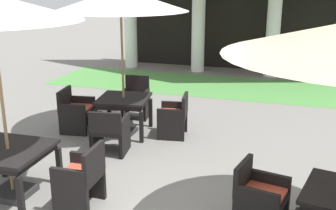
{
  "coord_description": "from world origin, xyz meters",
  "views": [
    {
      "loc": [
        1.97,
        -3.64,
        2.93
      ],
      "look_at": [
        0.04,
        2.45,
        0.98
      ],
      "focal_mm": 44.5,
      "sensor_mm": 36.0,
      "label": 1
    }
  ],
  "objects": [
    {
      "name": "lawn_strip",
      "position": [
        0.0,
        7.66,
        0.0
      ],
      "size": [
        10.01,
        2.53,
        0.01
      ],
      "primitive_type": "cube",
      "color": "#519347",
      "rests_on": "ground"
    },
    {
      "name": "patio_table_near_foreground",
      "position": [
        -1.7,
        0.7,
        0.62
      ],
      "size": [
        1.06,
        1.06,
        0.71
      ],
      "rotation": [
        0.0,
        0.0,
        0.03
      ],
      "color": "black",
      "rests_on": "ground"
    },
    {
      "name": "patio_chair_near_foreground_east",
      "position": [
        -0.61,
        0.73,
        0.41
      ],
      "size": [
        0.53,
        0.6,
        0.87
      ],
      "rotation": [
        0.0,
        0.0,
        -4.68
      ],
      "color": "black",
      "rests_on": "ground"
    },
    {
      "name": "patio_chair_mid_left_west",
      "position": [
        1.67,
        0.97,
        0.39
      ],
      "size": [
        0.66,
        0.65,
        0.82
      ],
      "rotation": [
        0.0,
        0.0,
        -1.78
      ],
      "color": "black",
      "rests_on": "ground"
    },
    {
      "name": "patio_table_mid_right",
      "position": [
        -1.18,
        3.45,
        0.63
      ],
      "size": [
        1.08,
        1.08,
        0.73
      ],
      "rotation": [
        0.0,
        0.0,
        0.15
      ],
      "color": "black",
      "rests_on": "ground"
    },
    {
      "name": "patio_umbrella_mid_right",
      "position": [
        -1.18,
        3.45,
        2.55
      ],
      "size": [
        2.48,
        2.48,
        2.82
      ],
      "color": "#2D2D2D",
      "rests_on": "ground"
    },
    {
      "name": "patio_chair_mid_right_north",
      "position": [
        -1.33,
        4.43,
        0.4
      ],
      "size": [
        0.61,
        0.57,
        0.9
      ],
      "rotation": [
        0.0,
        0.0,
        -2.99
      ],
      "color": "black",
      "rests_on": "ground"
    },
    {
      "name": "patio_chair_mid_right_west",
      "position": [
        -2.16,
        3.3,
        0.4
      ],
      "size": [
        0.64,
        0.71,
        0.85
      ],
      "rotation": [
        0.0,
        0.0,
        -1.42
      ],
      "color": "black",
      "rests_on": "ground"
    },
    {
      "name": "patio_chair_mid_right_east",
      "position": [
        -0.2,
        3.6,
        0.39
      ],
      "size": [
        0.6,
        0.64,
        0.83
      ],
      "rotation": [
        0.0,
        0.0,
        -4.56
      ],
      "color": "black",
      "rests_on": "ground"
    },
    {
      "name": "patio_chair_mid_right_south",
      "position": [
        -1.03,
        2.48,
        0.4
      ],
      "size": [
        0.66,
        0.67,
        0.81
      ],
      "rotation": [
        0.0,
        0.0,
        0.15
      ],
      "color": "black",
      "rests_on": "ground"
    }
  ]
}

